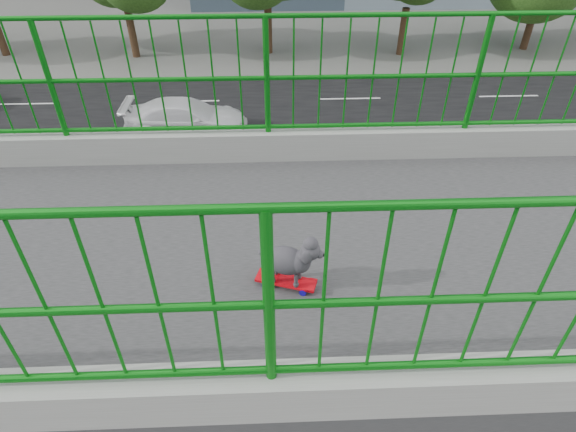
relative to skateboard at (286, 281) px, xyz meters
The scene contains 8 objects.
road 15.73m from the skateboard, 163.01° to the right, with size 18.00×90.00×0.02m, color black.
skateboard is the anchor object (origin of this frame).
poodle 0.23m from the skateboard, 72.16° to the left, with size 0.28×0.45×0.39m.
car_0 9.59m from the skateboard, 153.74° to the left, with size 1.68×4.18×1.42m, color black.
car_1 13.83m from the skateboard, 141.83° to the left, with size 1.48×4.24×1.40m, color red.
car_2 15.66m from the skateboard, 153.80° to the right, with size 2.40×5.21×1.45m, color black.
car_3 17.63m from the skateboard, 167.12° to the right, with size 2.10×5.16×1.50m, color silver.
car_6 12.70m from the skateboard, 151.26° to the right, with size 2.41×5.22×1.45m, color gray.
Camera 1 is at (2.86, 4.03, 9.47)m, focal length 29.16 mm.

